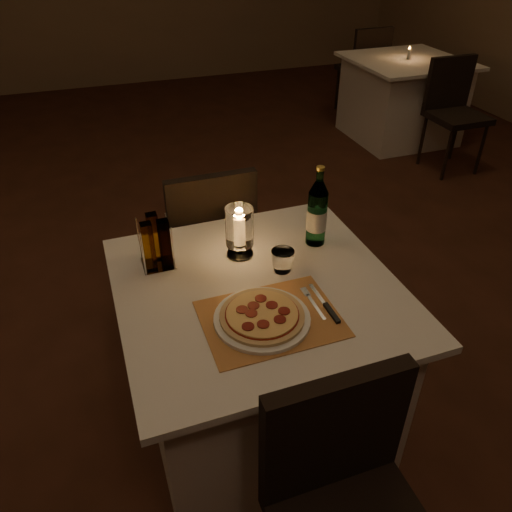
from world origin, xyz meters
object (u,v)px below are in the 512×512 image
object	(u,v)px
main_table	(258,358)
plate	(262,319)
chair_far	(209,232)
pizza	(262,315)
hurricane_candle	(239,228)
neighbor_table_right	(401,99)
water_bottle	(317,213)
tumbler	(283,261)
chair_near	(346,495)

from	to	relation	value
main_table	plate	size ratio (longest dim) A/B	3.12
chair_far	pizza	size ratio (longest dim) A/B	3.21
plate	hurricane_candle	world-z (taller)	hurricane_candle
chair_far	neighbor_table_right	xyz separation A→B (m)	(2.43, 1.99, -0.18)
hurricane_candle	neighbor_table_right	bearing A→B (deg)	45.71
hurricane_candle	neighbor_table_right	size ratio (longest dim) A/B	0.21
water_bottle	plate	bearing A→B (deg)	-134.32
chair_far	water_bottle	world-z (taller)	water_bottle
tumbler	water_bottle	xyz separation A→B (m)	(0.20, 0.14, 0.09)
chair_near	water_bottle	distance (m)	1.02
main_table	chair_far	xyz separation A→B (m)	(0.00, 0.71, 0.18)
plate	tumbler	world-z (taller)	tumbler
chair_near	plate	world-z (taller)	chair_near
hurricane_candle	pizza	bearing A→B (deg)	-97.47
pizza	chair_near	bearing A→B (deg)	-84.65
chair_far	neighbor_table_right	bearing A→B (deg)	39.28
chair_far	plate	distance (m)	0.92
water_bottle	main_table	bearing A→B (deg)	-148.23
water_bottle	neighbor_table_right	world-z (taller)	water_bottle
chair_far	tumbler	bearing A→B (deg)	-79.58
neighbor_table_right	pizza	bearing A→B (deg)	-130.71
chair_far	plate	xyz separation A→B (m)	(-0.05, -0.89, 0.20)
main_table	hurricane_candle	distance (m)	0.53
chair_near	neighbor_table_right	size ratio (longest dim) A/B	0.90
water_bottle	tumbler	bearing A→B (deg)	-145.64
pizza	hurricane_candle	xyz separation A→B (m)	(0.05, 0.39, 0.09)
hurricane_candle	neighbor_table_right	world-z (taller)	hurricane_candle
chair_near	tumbler	size ratio (longest dim) A/B	10.40
chair_near	chair_far	size ratio (longest dim) A/B	1.00
plate	tumbler	distance (m)	0.30
water_bottle	pizza	bearing A→B (deg)	-134.33
hurricane_candle	chair_near	bearing A→B (deg)	-90.09
hurricane_candle	chair_far	bearing A→B (deg)	90.17
hurricane_candle	neighbor_table_right	xyz separation A→B (m)	(2.43, 2.49, -0.49)
main_table	neighbor_table_right	distance (m)	3.63
pizza	plate	bearing A→B (deg)	-17.09
pizza	neighbor_table_right	xyz separation A→B (m)	(2.48, 2.88, -0.39)
pizza	tumbler	size ratio (longest dim) A/B	3.24
plate	neighbor_table_right	xyz separation A→B (m)	(2.48, 2.88, -0.38)
tumbler	neighbor_table_right	world-z (taller)	tumbler
chair_near	chair_far	bearing A→B (deg)	90.00
main_table	pizza	size ratio (longest dim) A/B	3.57
pizza	water_bottle	world-z (taller)	water_bottle
chair_near	plate	size ratio (longest dim) A/B	2.81
chair_far	plate	bearing A→B (deg)	-93.20
pizza	water_bottle	distance (m)	0.54
main_table	water_bottle	size ratio (longest dim) A/B	2.99
tumbler	chair_near	bearing A→B (deg)	-98.79
chair_near	pizza	size ratio (longest dim) A/B	3.21
chair_far	tumbler	xyz separation A→B (m)	(0.12, -0.65, 0.23)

